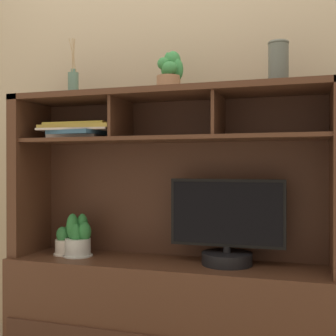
{
  "coord_description": "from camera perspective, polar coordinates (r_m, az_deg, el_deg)",
  "views": [
    {
      "loc": [
        0.66,
        -2.11,
        1.0
      ],
      "look_at": [
        0.0,
        0.0,
        0.99
      ],
      "focal_mm": 46.78,
      "sensor_mm": 36.0,
      "label": 1
    }
  ],
  "objects": [
    {
      "name": "ceramic_vase",
      "position": [
        2.15,
        14.18,
        13.13
      ],
      "size": [
        0.1,
        0.1,
        0.2
      ],
      "color": "#5A6259",
      "rests_on": "media_console"
    },
    {
      "name": "potted_orchid",
      "position": [
        2.42,
        -11.64,
        -8.95
      ],
      "size": [
        0.16,
        0.16,
        0.23
      ],
      "color": "silver",
      "rests_on": "media_console"
    },
    {
      "name": "potted_fern",
      "position": [
        2.49,
        -12.97,
        -9.26
      ],
      "size": [
        0.14,
        0.14,
        0.18
      ],
      "color": "beige",
      "rests_on": "media_console"
    },
    {
      "name": "back_wall",
      "position": [
        2.47,
        1.67,
        9.6
      ],
      "size": [
        6.0,
        0.02,
        2.8
      ],
      "primitive_type": "cube",
      "color": "tan",
      "rests_on": "ground"
    },
    {
      "name": "potted_succulent",
      "position": [
        2.27,
        0.24,
        12.25
      ],
      "size": [
        0.14,
        0.14,
        0.21
      ],
      "color": "#AB7B56",
      "rests_on": "media_console"
    },
    {
      "name": "diffuser_bottle",
      "position": [
        2.48,
        -12.24,
        10.69
      ],
      "size": [
        0.06,
        0.06,
        0.32
      ],
      "color": "slate",
      "rests_on": "media_console"
    },
    {
      "name": "tv_monitor",
      "position": [
        2.18,
        7.68,
        -7.97
      ],
      "size": [
        0.56,
        0.25,
        0.42
      ],
      "color": "black",
      "rests_on": "media_console"
    },
    {
      "name": "media_console",
      "position": [
        2.29,
        0.06,
        -14.43
      ],
      "size": [
        1.67,
        0.45,
        1.38
      ],
      "color": "#4D2D1D",
      "rests_on": "ground"
    },
    {
      "name": "magazine_stack_left",
      "position": [
        2.38,
        -11.65,
        4.84
      ],
      "size": [
        0.42,
        0.26,
        0.08
      ],
      "color": "gray",
      "rests_on": "media_console"
    }
  ]
}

